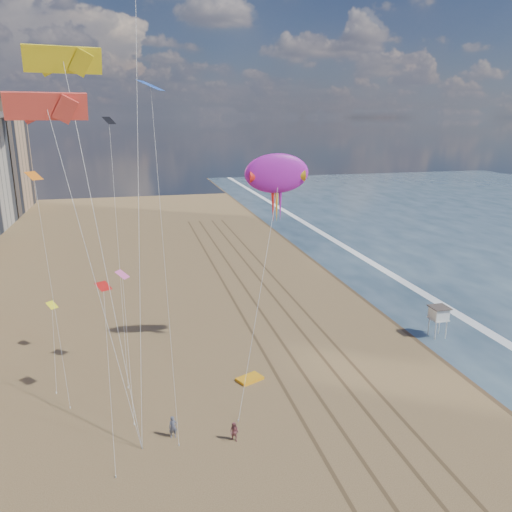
{
  "coord_description": "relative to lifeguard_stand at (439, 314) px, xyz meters",
  "views": [
    {
      "loc": [
        -12.43,
        -17.59,
        21.98
      ],
      "look_at": [
        -1.7,
        26.0,
        9.5
      ],
      "focal_mm": 35.0,
      "sensor_mm": 36.0,
      "label": 1
    }
  ],
  "objects": [
    {
      "name": "kite_flyer_a",
      "position": [
        -28.03,
        -10.54,
        -1.73
      ],
      "size": [
        0.63,
        0.45,
        1.64
      ],
      "primitive_type": "imported",
      "rotation": [
        0.0,
        0.0,
        0.1
      ],
      "color": "#4F5265",
      "rests_on": "ground"
    },
    {
      "name": "tracks",
      "position": [
        -14.69,
        5.74,
        -2.54
      ],
      "size": [
        7.68,
        120.0,
        0.01
      ],
      "color": "brown",
      "rests_on": "ground"
    },
    {
      "name": "foam",
      "position": [
        5.96,
        15.74,
        -2.55
      ],
      "size": [
        260.0,
        260.0,
        0.0
      ],
      "primitive_type": "plane",
      "color": "white",
      "rests_on": "ground"
    },
    {
      "name": "lifeguard_stand",
      "position": [
        0.0,
        0.0,
        0.0
      ],
      "size": [
        1.83,
        1.83,
        3.31
      ],
      "color": "white",
      "rests_on": "ground"
    },
    {
      "name": "show_kite",
      "position": [
        -17.28,
        0.74,
        14.63
      ],
      "size": [
        5.51,
        5.85,
        20.76
      ],
      "color": "#AF1BB3",
      "rests_on": "ground"
    },
    {
      "name": "small_kites",
      "position": [
        -32.17,
        0.29,
        14.05
      ],
      "size": [
        11.74,
        14.41,
        20.11
      ],
      "color": "black",
      "rests_on": "ground"
    },
    {
      "name": "kite_flyer_b",
      "position": [
        -23.89,
        -12.02,
        -1.82
      ],
      "size": [
        0.89,
        0.88,
        1.45
      ],
      "primitive_type": "imported",
      "rotation": [
        0.0,
        0.0,
        -0.71
      ],
      "color": "#90494F",
      "rests_on": "ground"
    },
    {
      "name": "wet_sand",
      "position": [
        1.76,
        15.74,
        -2.55
      ],
      "size": [
        260.0,
        260.0,
        0.0
      ],
      "primitive_type": "plane",
      "color": "#42301E",
      "rests_on": "ground"
    },
    {
      "name": "parafoils",
      "position": [
        -32.14,
        -2.6,
        26.76
      ],
      "size": [
        11.81,
        9.54,
        16.2
      ],
      "color": "black",
      "rests_on": "ground"
    },
    {
      "name": "grounded_kite",
      "position": [
        -20.92,
        -4.02,
        -2.43
      ],
      "size": [
        2.52,
        2.13,
        0.24
      ],
      "primitive_type": "cube",
      "rotation": [
        0.0,
        0.0,
        0.42
      ],
      "color": "#FCA515",
      "rests_on": "ground"
    }
  ]
}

